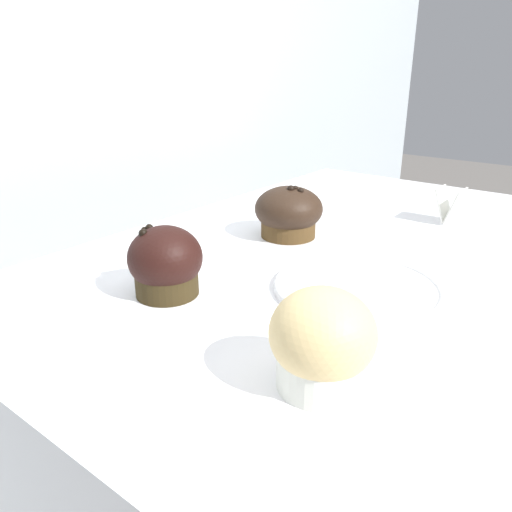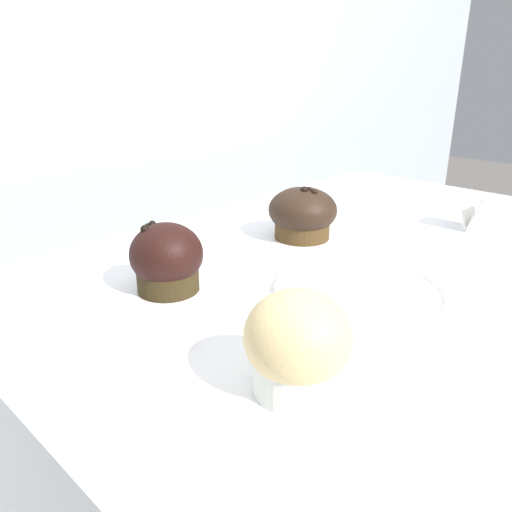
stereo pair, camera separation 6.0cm
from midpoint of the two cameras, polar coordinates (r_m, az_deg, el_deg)
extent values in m
cube|color=#A8B2B7|center=(1.17, -18.76, 6.48)|extent=(3.20, 0.10, 1.80)
cube|color=white|center=(1.01, 6.18, -24.06)|extent=(1.00, 0.64, 0.92)
cylinder|color=silver|center=(0.43, 3.48, -11.88)|extent=(0.08, 0.08, 0.05)
ellipsoid|color=#DFC07E|center=(0.42, 3.56, -8.94)|extent=(0.09, 0.09, 0.08)
cylinder|color=#302512|center=(0.61, -12.97, -2.29)|extent=(0.08, 0.08, 0.05)
ellipsoid|color=black|center=(0.60, -13.15, -0.25)|extent=(0.09, 0.09, 0.08)
sphere|color=black|center=(0.59, -15.64, 2.47)|extent=(0.01, 0.01, 0.01)
sphere|color=black|center=(0.61, -15.38, 2.79)|extent=(0.01, 0.01, 0.01)
sphere|color=black|center=(0.61, -14.88, 3.07)|extent=(0.01, 0.01, 0.01)
cylinder|color=#483219|center=(0.79, 1.57, 3.81)|extent=(0.09, 0.09, 0.05)
ellipsoid|color=black|center=(0.79, 1.59, 5.40)|extent=(0.11, 0.11, 0.07)
sphere|color=black|center=(0.77, 2.28, 7.71)|extent=(0.01, 0.01, 0.01)
sphere|color=black|center=(0.77, 1.78, 7.63)|extent=(0.01, 0.01, 0.01)
sphere|color=black|center=(0.77, 2.89, 7.41)|extent=(0.01, 0.01, 0.01)
cylinder|color=white|center=(0.62, 8.85, -3.70)|extent=(0.21, 0.21, 0.01)
torus|color=white|center=(0.62, 8.86, -3.45)|extent=(0.21, 0.21, 0.01)
cube|color=white|center=(0.92, 18.93, 5.64)|extent=(0.05, 0.02, 0.06)
cube|color=silver|center=(0.91, 20.11, 5.39)|extent=(0.05, 0.02, 0.06)
camera|label=1|loc=(0.03, -92.86, -1.12)|focal=35.00mm
camera|label=2|loc=(0.03, 87.14, 1.12)|focal=35.00mm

